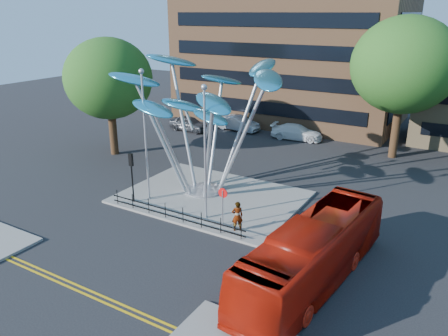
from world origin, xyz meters
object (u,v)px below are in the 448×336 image
Objects in this scene: traffic_light_island at (131,167)px; no_entry_sign_island at (223,201)px; street_lamp_left at (145,125)px; leaf_sculpture at (203,97)px; pedestrian at (237,216)px; street_lamp_right at (205,141)px; tree_right at (404,65)px; red_bus at (314,253)px; parked_car_left at (189,123)px; parked_car_right at (297,132)px; tree_left at (108,79)px; parked_car_mid at (238,123)px.

traffic_light_island is 1.40× the size of no_entry_sign_island.
leaf_sculpture is at bearing 52.60° from street_lamp_left.
pedestrian is at bearing -7.59° from street_lamp_left.
pedestrian is at bearing -11.31° from street_lamp_right.
leaf_sculpture is (-10.07, -15.32, -1.16)m from tree_right.
street_lamp_right reaches higher than red_bus.
pedestrian is at bearing 161.69° from red_bus.
parked_car_right is at bearing -73.23° from parked_car_left.
street_lamp_left is at bearing 164.88° from parked_car_right.
tree_left is 0.81× the size of leaf_sculpture.
parked_car_mid reaches higher than parked_car_right.
street_lamp_right is 20.56m from parked_car_right.
pedestrian is (1.00, -0.02, -0.75)m from no_entry_sign_island.
traffic_light_island reaches higher than no_entry_sign_island.
red_bus is 2.20× the size of parked_car_right.
street_lamp_right is (2.57, -3.68, -1.78)m from leaf_sculpture.
street_lamp_left reaches higher than parked_car_mid.
tree_right is 1.46× the size of street_lamp_right.
red_bus is at bearing -139.18° from parked_car_mid.
street_lamp_left is 19.28m from parked_car_left.
tree_right is 1.06× the size of red_bus.
parked_car_left is (-15.89, 17.75, -0.27)m from pedestrian.
tree_left reaches higher than parked_car_mid.
leaf_sculpture reaches higher than parked_car_mid.
traffic_light_island is at bearing -174.81° from street_lamp_right.
parked_car_right is (-4.52, 20.50, -0.31)m from pedestrian.
no_entry_sign_island is at bearing -176.68° from parked_car_right.
no_entry_sign_island is (1.50, -0.48, -3.28)m from street_lamp_right.
parked_car_left is at bearing -86.85° from pedestrian.
street_lamp_left is 8.70m from pedestrian.
tree_right is 0.95× the size of leaf_sculpture.
parked_car_right is at bearing 80.36° from traffic_light_island.
traffic_light_island is 20.88m from parked_car_right.
parked_car_left is (-21.39, 20.24, -0.80)m from red_bus.
traffic_light_island is 0.66× the size of parked_car_right.
tree_right is 1.38× the size of street_lamp_left.
tree_left is 18.35m from no_entry_sign_island.
traffic_light_island is at bearing -38.69° from pedestrian.
tree_left is 19.44m from pedestrian.
no_entry_sign_island is at bearing -107.12° from tree_right.
tree_left is 3.01× the size of traffic_light_island.
leaf_sculpture is at bearing 134.33° from no_entry_sign_island.
street_lamp_left is 3.59× the size of no_entry_sign_island.
tree_left is 2.09× the size of parked_car_mid.
parked_car_left is at bearing -175.21° from tree_right.
parked_car_mid is (-8.89, 20.00, -4.28)m from street_lamp_right.
no_entry_sign_island is 22.99m from parked_car_mid.
parked_car_left is at bearing 83.83° from tree_left.
parked_car_right is at bearing -116.26° from pedestrian.
tree_left reaches higher than street_lamp_right.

